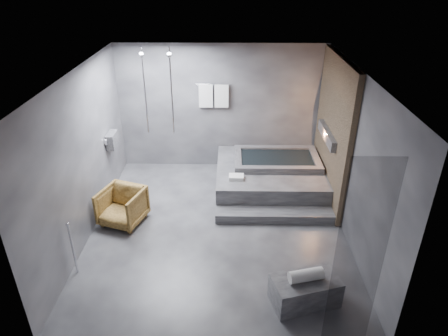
{
  "coord_description": "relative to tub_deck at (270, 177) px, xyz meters",
  "views": [
    {
      "loc": [
        0.21,
        -5.91,
        4.34
      ],
      "look_at": [
        0.11,
        0.3,
        1.06
      ],
      "focal_mm": 32.0,
      "sensor_mm": 36.0,
      "label": 1
    }
  ],
  "objects": [
    {
      "name": "driftwood_chair",
      "position": [
        -2.79,
        -1.3,
        0.09
      ],
      "size": [
        0.92,
        0.93,
        0.67
      ],
      "primitive_type": "imported",
      "rotation": [
        0.0,
        0.0,
        -0.33
      ],
      "color": "#4B3312",
      "rests_on": "ground"
    },
    {
      "name": "concrete_bench",
      "position": [
        0.23,
        -3.2,
        -0.04
      ],
      "size": [
        1.03,
        0.74,
        0.41
      ],
      "primitive_type": "cube",
      "rotation": [
        0.0,
        0.0,
        0.28
      ],
      "color": "#303032",
      "rests_on": "ground"
    },
    {
      "name": "rolled_towel",
      "position": [
        0.21,
        -3.21,
        0.25
      ],
      "size": [
        0.51,
        0.28,
        0.17
      ],
      "primitive_type": "cylinder",
      "rotation": [
        0.0,
        1.57,
        0.24
      ],
      "color": "silver",
      "rests_on": "concrete_bench"
    },
    {
      "name": "tub_deck",
      "position": [
        0.0,
        0.0,
        0.0
      ],
      "size": [
        2.2,
        2.0,
        0.5
      ],
      "primitive_type": "cube",
      "color": "#303032",
      "rests_on": "ground"
    },
    {
      "name": "tub_step",
      "position": [
        0.0,
        -1.18,
        -0.16
      ],
      "size": [
        2.2,
        0.36,
        0.18
      ],
      "primitive_type": "cube",
      "color": "#303032",
      "rests_on": "ground"
    },
    {
      "name": "room",
      "position": [
        -0.65,
        -1.21,
        1.48
      ],
      "size": [
        5.0,
        5.04,
        2.82
      ],
      "color": "#2B2B2D",
      "rests_on": "ground"
    },
    {
      "name": "deck_towel",
      "position": [
        -0.71,
        -0.54,
        0.29
      ],
      "size": [
        0.29,
        0.22,
        0.08
      ],
      "primitive_type": "cube",
      "rotation": [
        0.0,
        0.0,
        -0.02
      ],
      "color": "silver",
      "rests_on": "tub_deck"
    }
  ]
}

